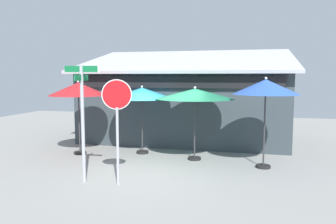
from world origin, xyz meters
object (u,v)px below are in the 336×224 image
object	(u,v)px
street_sign_post	(83,111)
stop_sign	(117,112)
patio_umbrella_crimson_left	(78,90)
patio_umbrella_forest_green_right	(195,94)
patio_umbrella_royal_blue_far_right	(266,88)
patio_umbrella_teal_center	(142,94)

from	to	relation	value
street_sign_post	stop_sign	distance (m)	0.96
patio_umbrella_crimson_left	patio_umbrella_forest_green_right	bearing A→B (deg)	2.22
street_sign_post	stop_sign	bearing A→B (deg)	-0.57
patio_umbrella_forest_green_right	patio_umbrella_royal_blue_far_right	xyz separation A→B (m)	(2.21, -0.47, 0.25)
patio_umbrella_forest_green_right	stop_sign	bearing A→B (deg)	-116.67
patio_umbrella_forest_green_right	patio_umbrella_royal_blue_far_right	distance (m)	2.27
patio_umbrella_teal_center	patio_umbrella_royal_blue_far_right	world-z (taller)	patio_umbrella_royal_blue_far_right
patio_umbrella_crimson_left	patio_umbrella_forest_green_right	size ratio (longest dim) A/B	1.02
patio_umbrella_teal_center	patio_umbrella_forest_green_right	world-z (taller)	patio_umbrella_teal_center
patio_umbrella_crimson_left	patio_umbrella_forest_green_right	world-z (taller)	patio_umbrella_crimson_left
street_sign_post	patio_umbrella_teal_center	world-z (taller)	street_sign_post
patio_umbrella_teal_center	patio_umbrella_forest_green_right	size ratio (longest dim) A/B	0.95
stop_sign	patio_umbrella_forest_green_right	world-z (taller)	stop_sign
street_sign_post	patio_umbrella_forest_green_right	bearing A→B (deg)	50.47
patio_umbrella_forest_green_right	patio_umbrella_royal_blue_far_right	world-z (taller)	patio_umbrella_royal_blue_far_right
street_sign_post	patio_umbrella_royal_blue_far_right	xyz separation A→B (m)	(4.68, 2.52, 0.57)
stop_sign	patio_umbrella_crimson_left	world-z (taller)	stop_sign
stop_sign	patio_umbrella_royal_blue_far_right	size ratio (longest dim) A/B	0.98
patio_umbrella_crimson_left	patio_umbrella_forest_green_right	xyz separation A→B (m)	(4.15, 0.16, -0.12)
street_sign_post	stop_sign	world-z (taller)	street_sign_post
patio_umbrella_royal_blue_far_right	patio_umbrella_crimson_left	bearing A→B (deg)	177.19
stop_sign	patio_umbrella_teal_center	distance (m)	3.52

